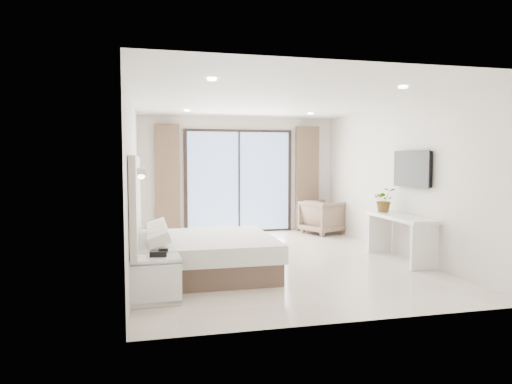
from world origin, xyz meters
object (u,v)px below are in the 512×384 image
bed (203,255)px  nightstand (155,279)px  console_desk (400,228)px  armchair (323,215)px

bed → nightstand: bed is taller
bed → nightstand: bearing=-121.7°
bed → console_desk: 3.36m
console_desk → armchair: (-0.19, 2.99, -0.13)m
nightstand → armchair: 5.79m
bed → nightstand: size_ratio=3.25×
bed → armchair: 4.45m
bed → console_desk: bearing=2.7°
nightstand → console_desk: bearing=15.4°
console_desk → armchair: armchair is taller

